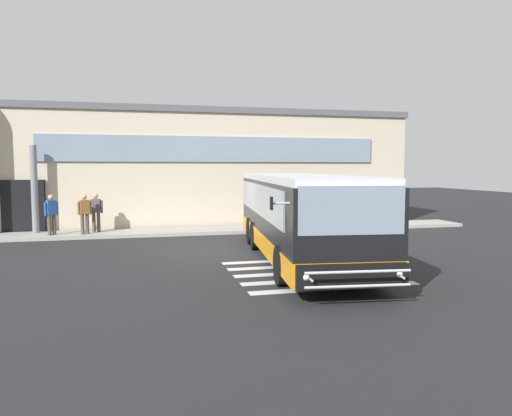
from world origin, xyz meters
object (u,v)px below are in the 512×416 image
passenger_near_column (51,213)px  passenger_by_doorway (84,211)px  passenger_at_curb_edge (96,210)px  entry_support_column (34,189)px  bus_main_foreground (300,218)px

passenger_near_column → passenger_by_doorway: size_ratio=1.00×
passenger_by_doorway → passenger_at_curb_edge: bearing=55.4°
passenger_near_column → passenger_at_curb_edge: bearing=19.0°
passenger_by_doorway → passenger_at_curb_edge: 0.73m
passenger_near_column → entry_support_column: bearing=129.3°
entry_support_column → passenger_at_curb_edge: entry_support_column is taller
bus_main_foreground → passenger_by_doorway: (-7.18, 6.67, -0.22)m
bus_main_foreground → passenger_near_column: bearing=141.7°
passenger_near_column → bus_main_foreground: bearing=-38.3°
entry_support_column → bus_main_foreground: size_ratio=0.34×
entry_support_column → passenger_near_column: bearing=-50.7°
passenger_by_doorway → passenger_near_column: bearing=179.2°
bus_main_foreground → passenger_near_column: bus_main_foreground is taller
bus_main_foreground → passenger_by_doorway: bus_main_foreground is taller
entry_support_column → passenger_at_curb_edge: size_ratio=2.23×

